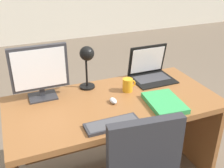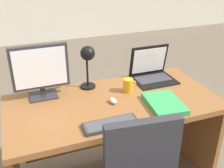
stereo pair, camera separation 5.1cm
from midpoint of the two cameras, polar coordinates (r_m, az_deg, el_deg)
ground at (r=3.58m, az=-7.89°, el=-2.73°), size 12.00×12.00×0.00m
desk at (r=2.10m, az=0.63°, el=-8.05°), size 1.52×0.75×0.74m
monitor at (r=1.98m, az=-14.17°, el=2.98°), size 0.40×0.16×0.40m
laptop at (r=2.31m, az=8.84°, el=3.22°), size 0.34×0.28×0.27m
keyboard at (r=1.69m, az=0.64°, el=-8.45°), size 0.35×0.12×0.02m
mouse at (r=1.92m, az=0.96°, el=-3.53°), size 0.04×0.08×0.03m
desk_lamp at (r=2.04m, az=-4.44°, el=5.34°), size 0.12×0.15×0.35m
book at (r=1.93m, az=11.69°, el=-4.03°), size 0.26×0.34×0.03m
coffee_mug at (r=2.07m, az=4.17°, el=-0.24°), size 0.11×0.08×0.10m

